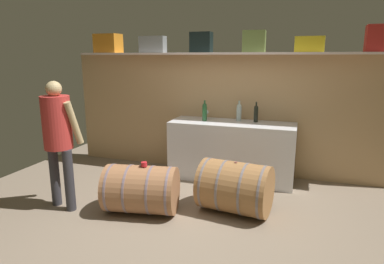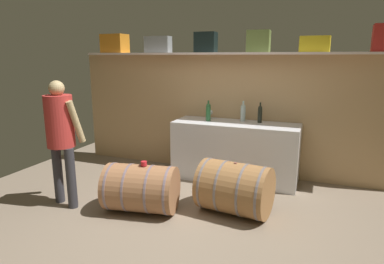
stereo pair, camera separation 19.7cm
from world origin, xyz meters
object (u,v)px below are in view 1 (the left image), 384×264
wine_bottle_dark (256,113)px  wine_barrel_far (235,187)px  toolcase_orange (108,43)px  wine_barrel_near (141,189)px  toolcase_grey (153,44)px  toolcase_black (201,42)px  toolcase_red (378,38)px  wine_glass (206,112)px  tasting_cup (144,164)px  work_cabinet (231,151)px  winemaker_pouring (58,132)px  wine_bottle_green (205,112)px  toolcase_yellow (310,44)px  wine_bottle_clear (239,112)px  toolcase_olive (254,41)px

wine_bottle_dark → wine_barrel_far: bearing=-92.4°
toolcase_orange → wine_barrel_near: (1.43, -1.72, -1.81)m
toolcase_grey → toolcase_black: toolcase_black is taller
toolcase_red → wine_barrel_far: toolcase_red is taller
toolcase_red → wine_glass: bearing=-176.9°
toolcase_black → tasting_cup: toolcase_black is taller
toolcase_grey → tasting_cup: (0.64, -1.72, -1.45)m
toolcase_orange → toolcase_grey: toolcase_orange is taller
tasting_cup → toolcase_grey: bearing=110.3°
work_cabinet → winemaker_pouring: size_ratio=1.18×
wine_bottle_green → wine_bottle_dark: bearing=11.2°
wine_bottle_green → toolcase_yellow: bearing=9.0°
toolcase_yellow → toolcase_grey: bearing=-176.5°
wine_barrel_far → work_cabinet: bearing=111.4°
wine_bottle_dark → wine_glass: (-0.80, 0.05, -0.04)m
wine_bottle_clear → wine_barrel_far: 1.52m
wine_bottle_clear → winemaker_pouring: 2.65m
toolcase_black → toolcase_grey: bearing=178.3°
wine_barrel_far → toolcase_yellow: bearing=68.3°
toolcase_grey → toolcase_orange: bearing=177.5°
toolcase_black → wine_glass: 1.10m
toolcase_yellow → wine_bottle_clear: 1.40m
toolcase_olive → winemaker_pouring: 3.03m
toolcase_orange → wine_barrel_near: toolcase_orange is taller
toolcase_olive → wine_bottle_green: 1.28m
toolcase_yellow → winemaker_pouring: (-2.86, -1.91, -1.07)m
toolcase_olive → wine_bottle_green: bearing=-164.2°
toolcase_orange → wine_glass: 2.08m
toolcase_grey → toolcase_black: bearing=-2.5°
work_cabinet → wine_barrel_far: 1.17m
wine_barrel_far → tasting_cup: (-1.04, -0.37, 0.30)m
toolcase_grey → wine_bottle_green: toolcase_grey is taller
work_cabinet → wine_barrel_near: (-0.81, -1.49, -0.15)m
toolcase_red → toolcase_yellow: bearing=-177.6°
wine_bottle_green → winemaker_pouring: winemaker_pouring is taller
wine_bottle_dark → tasting_cup: bearing=-123.7°
work_cabinet → wine_bottle_clear: bearing=71.7°
toolcase_yellow → toolcase_red: 0.86m
toolcase_yellow → wine_bottle_dark: 1.24m
toolcase_grey → winemaker_pouring: bearing=-104.9°
toolcase_black → wine_barrel_far: bearing=-59.6°
toolcase_orange → wine_barrel_far: 3.37m
wine_glass → toolcase_black: bearing=163.5°
wine_barrel_near → wine_barrel_far: size_ratio=1.04×
wine_barrel_near → toolcase_yellow: bearing=33.1°
tasting_cup → wine_bottle_clear: bearing=63.8°
wine_bottle_clear → wine_bottle_green: bearing=-159.0°
winemaker_pouring → wine_barrel_far: bearing=29.9°
toolcase_grey → wine_bottle_clear: 1.79m
toolcase_black → tasting_cup: bearing=-98.0°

